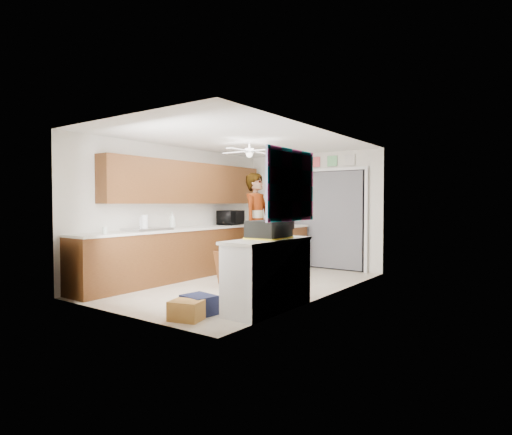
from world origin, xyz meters
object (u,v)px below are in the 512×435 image
Objects in this scene: soap_bottle at (172,220)px; cardboard_box at (186,310)px; paper_towel_roll at (144,223)px; man at (257,223)px; dog at (253,265)px; suitcase at (269,230)px; navy_crate at (199,305)px; microwave at (231,218)px.

soap_bottle is 0.81× the size of cardboard_box.
man reaches higher than paper_towel_roll.
paper_towel_roll reaches higher than dog.
navy_crate is at bearing -127.79° from suitcase.
soap_bottle is at bearing 143.93° from navy_crate.
soap_bottle is (-0.08, -1.62, -0.00)m from microwave.
navy_crate is at bearing -159.40° from man.
dog is (1.08, -0.66, -0.86)m from microwave.
paper_towel_roll is at bearing 169.29° from microwave.
paper_towel_roll is 2.71m from suitcase.
man is at bearing 126.60° from suitcase.
soap_bottle is at bearing 161.45° from suitcase.
cardboard_box is at bearing -160.19° from man.
navy_crate is 0.66× the size of dog.
paper_towel_roll is at bearing 151.36° from cardboard_box.
soap_bottle is 0.64m from paper_towel_roll.
cardboard_box is 0.95× the size of navy_crate.
cardboard_box is (2.13, -3.47, -0.98)m from microwave.
suitcase is at bearing -16.33° from soap_bottle.
suitcase is at bearing -45.18° from dog.
man is at bearing 111.79° from cardboard_box.
cardboard_box is 3.00m from dog.
microwave is at bearing 135.19° from suitcase.
man reaches higher than dog.
paper_towel_roll is (-0.09, -2.25, -0.02)m from microwave.
cardboard_box is 0.30m from navy_crate.
cardboard_box is at bearing -76.94° from navy_crate.
paper_towel_roll is 0.66× the size of navy_crate.
suitcase is (2.69, -0.79, -0.03)m from soap_bottle.
dog is (-1.05, 2.80, 0.12)m from cardboard_box.
dog is at bearing 39.49° from soap_bottle.
soap_bottle is 0.77× the size of navy_crate.
microwave reaches higher than dog.
dog is at bearing 129.24° from suitcase.
cardboard_box is at bearing -156.81° from microwave.
cardboard_box is at bearing -116.69° from suitcase.
dog is (-1.54, 1.74, -0.82)m from suitcase.
navy_crate is at bearing -155.37° from microwave.
dog is at bearing 53.65° from paper_towel_roll.
man is 3.31× the size of dog.
soap_bottle is 1.72m from dog.
man is 0.96m from dog.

